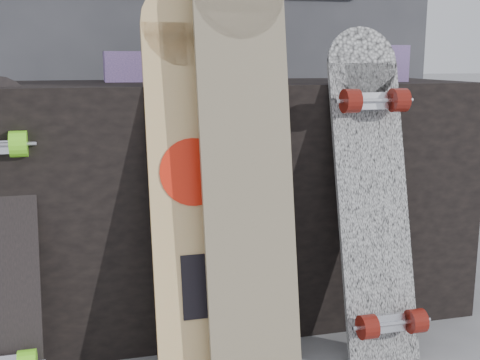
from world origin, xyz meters
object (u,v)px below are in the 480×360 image
object	(u,v)px
longboard_cascadia	(374,189)
skateboard_dark	(0,233)
longboard_geisha	(193,166)
vendor_table	(228,198)
longboard_celtic	(246,151)

from	to	relation	value
longboard_cascadia	skateboard_dark	size ratio (longest dim) A/B	1.17
longboard_geisha	vendor_table	bearing A→B (deg)	61.67
longboard_celtic	skateboard_dark	bearing A→B (deg)	175.17
longboard_celtic	skateboard_dark	size ratio (longest dim) A/B	1.42
longboard_celtic	skateboard_dark	world-z (taller)	longboard_celtic
vendor_table	skateboard_dark	world-z (taller)	skateboard_dark
vendor_table	longboard_cascadia	distance (m)	0.54
skateboard_dark	longboard_celtic	bearing A→B (deg)	-4.83
skateboard_dark	longboard_cascadia	bearing A→B (deg)	-3.39
longboard_geisha	longboard_cascadia	xyz separation A→B (m)	(0.53, -0.06, -0.08)
vendor_table	longboard_geisha	size ratio (longest dim) A/B	1.46
longboard_geisha	skateboard_dark	bearing A→B (deg)	179.84
vendor_table	longboard_cascadia	size ratio (longest dim) A/B	1.64
vendor_table	longboard_cascadia	bearing A→B (deg)	-49.52
vendor_table	longboard_celtic	distance (m)	0.46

